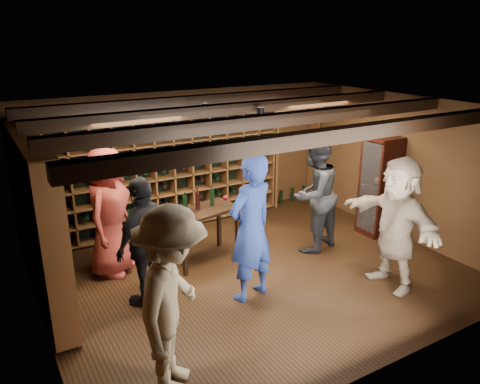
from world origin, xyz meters
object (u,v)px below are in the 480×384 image
man_blue_shirt (251,229)px  guest_khaki (172,301)px  guest_red_floral (109,212)px  display_cabinet (379,188)px  guest_woman_black (145,241)px  man_grey_suit (314,194)px  tasting_table (202,216)px  guest_beige (396,223)px

man_blue_shirt → guest_khaki: man_blue_shirt is taller
guest_khaki → guest_red_floral: bearing=34.4°
display_cabinet → guest_khaki: size_ratio=0.89×
man_blue_shirt → guest_woman_black: bearing=-39.0°
man_grey_suit → guest_woman_black: (-2.94, -0.18, -0.08)m
man_blue_shirt → guest_red_floral: 2.19m
man_blue_shirt → guest_red_floral: man_blue_shirt is taller
man_blue_shirt → man_grey_suit: 1.86m
guest_khaki → tasting_table: bearing=5.4°
guest_khaki → man_grey_suit: bearing=-23.2°
display_cabinet → guest_woman_black: bearing=-178.5°
guest_khaki → guest_beige: bearing=-47.4°
display_cabinet → man_grey_suit: size_ratio=0.90×
man_blue_shirt → guest_woman_black: (-1.25, 0.59, -0.13)m
display_cabinet → tasting_table: bearing=169.2°
display_cabinet → man_blue_shirt: size_ratio=0.86×
guest_red_floral → tasting_table: (1.36, -0.33, -0.22)m
man_grey_suit → guest_beige: 1.54m
man_blue_shirt → man_grey_suit: bearing=-169.3°
guest_red_floral → guest_woman_black: 1.08m
man_grey_suit → tasting_table: (-1.77, 0.55, -0.21)m
guest_woman_black → guest_beige: bearing=125.6°
guest_beige → man_blue_shirt: bearing=-107.1°
man_grey_suit → guest_beige: man_grey_suit is taller
guest_red_floral → man_grey_suit: bearing=-65.1°
guest_beige → guest_khaki: bearing=-80.2°
guest_woman_black → tasting_table: size_ratio=1.44×
display_cabinet → guest_khaki: guest_khaki is taller
guest_red_floral → guest_beige: guest_red_floral is taller
display_cabinet → man_grey_suit: 1.44m
tasting_table → display_cabinet: bearing=-22.0°
guest_woman_black → guest_khaki: 1.70m
guest_red_floral → guest_woman_black: guest_red_floral is taller
display_cabinet → man_grey_suit: man_grey_suit is taller
man_blue_shirt → man_grey_suit: man_blue_shirt is taller
man_blue_shirt → guest_beige: size_ratio=1.06×
man_grey_suit → guest_khaki: bearing=14.0°
man_blue_shirt → guest_woman_black: 1.39m
tasting_table → man_blue_shirt: bearing=-98.1°
display_cabinet → guest_beige: (-1.21, -1.47, 0.10)m
display_cabinet → guest_woman_black: size_ratio=0.99×
guest_khaki → guest_beige: size_ratio=1.03×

